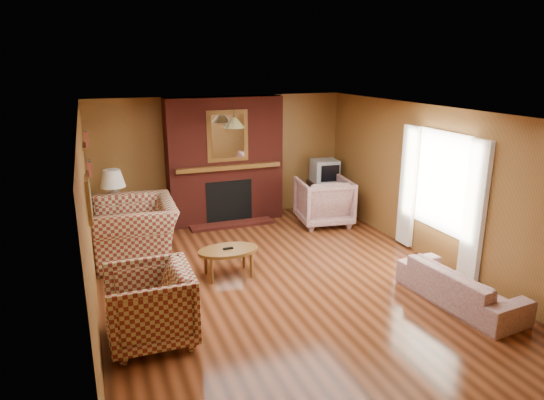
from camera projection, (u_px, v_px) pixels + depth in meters
name	position (u px, v px, depth m)	size (l,w,h in m)	color
floor	(283.00, 281.00, 6.93)	(6.50, 6.50, 0.00)	#3F1E0D
ceiling	(284.00, 112.00, 6.27)	(6.50, 6.50, 0.00)	silver
wall_back	(221.00, 158.00, 9.52)	(6.50, 6.50, 0.00)	olive
wall_front	(444.00, 312.00, 3.68)	(6.50, 6.50, 0.00)	olive
wall_left	(88.00, 222.00, 5.75)	(6.50, 6.50, 0.00)	olive
wall_right	(434.00, 185.00, 7.45)	(6.50, 6.50, 0.00)	olive
fireplace	(225.00, 161.00, 9.29)	(2.20, 0.82, 2.40)	#551912
window_right	(439.00, 193.00, 7.28)	(0.10, 1.85, 2.00)	beige
bookshelf	(87.00, 155.00, 7.34)	(0.09, 0.55, 0.71)	brown
botanical_print	(89.00, 200.00, 5.39)	(0.05, 0.40, 0.50)	brown
pendant_light	(234.00, 123.00, 8.44)	(0.36, 0.36, 0.48)	black
plaid_loveseat	(136.00, 230.00, 7.66)	(1.42, 1.24, 0.92)	maroon
plaid_armchair	(150.00, 306.00, 5.36)	(0.92, 0.95, 0.86)	maroon
floral_sofa	(460.00, 286.00, 6.25)	(1.70, 0.66, 0.50)	#B9AD90
floral_armchair	(324.00, 201.00, 9.27)	(0.96, 0.98, 0.90)	#B9AD90
coffee_table	(228.00, 252.00, 7.03)	(0.88, 0.55, 0.43)	brown
side_table	(117.00, 226.00, 8.33)	(0.45, 0.45, 0.60)	brown
table_lamp	(113.00, 188.00, 8.14)	(0.42, 0.42, 0.70)	silver
tv_stand	(324.00, 197.00, 10.06)	(0.59, 0.53, 0.64)	black
crt_tv	(325.00, 171.00, 9.90)	(0.55, 0.55, 0.46)	#A7A9AF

